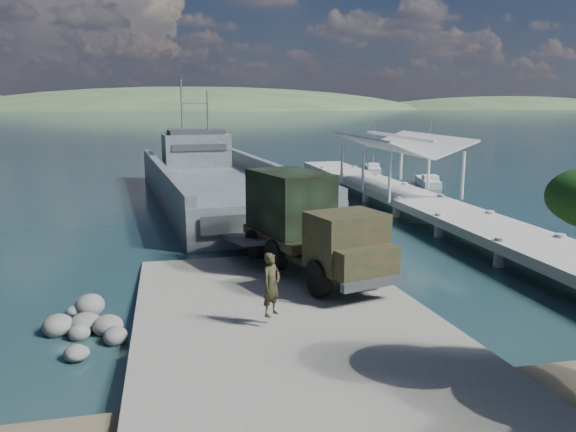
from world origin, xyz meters
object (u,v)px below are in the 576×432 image
object	(u,v)px
pier	(402,187)
sailboat_far	(373,169)
landing_craft	(218,190)
military_truck	(307,224)
soldier	(272,296)
sailboat_near	(428,182)

from	to	relation	value
pier	sailboat_far	world-z (taller)	sailboat_far
sailboat_far	landing_craft	bearing A→B (deg)	-124.52
military_truck	soldier	distance (m)	6.49
military_truck	soldier	world-z (taller)	military_truck
pier	sailboat_near	distance (m)	12.27
military_truck	sailboat_far	xyz separation A→B (m)	(16.83, 36.00, -2.22)
landing_craft	soldier	size ratio (longest dim) A/B	17.37
sailboat_near	sailboat_far	xyz separation A→B (m)	(-1.17, 11.13, -0.02)
sailboat_near	landing_craft	bearing A→B (deg)	-152.92
landing_craft	sailboat_near	size ratio (longest dim) A/B	5.70
sailboat_near	military_truck	bearing A→B (deg)	-110.57
pier	sailboat_near	size ratio (longest dim) A/B	7.03
sailboat_far	military_truck	bearing A→B (deg)	-98.83
landing_craft	sailboat_far	world-z (taller)	landing_craft
pier	sailboat_far	bearing A→B (deg)	74.50
pier	sailboat_near	xyz separation A→B (m)	(7.02, 9.98, -1.27)
pier	soldier	size ratio (longest dim) A/B	21.42
landing_craft	sailboat_far	size ratio (longest dim) A/B	6.09
pier	sailboat_near	world-z (taller)	sailboat_near
sailboat_near	sailboat_far	world-z (taller)	sailboat_near
pier	military_truck	world-z (taller)	pier
sailboat_near	sailboat_far	size ratio (longest dim) A/B	1.07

